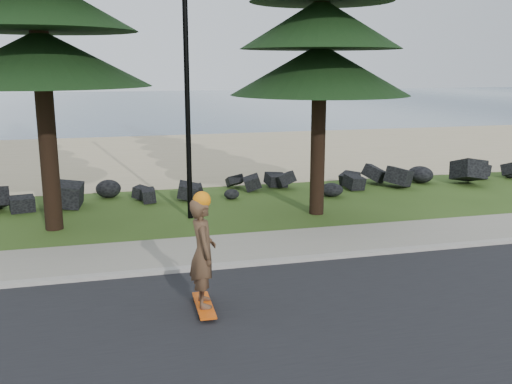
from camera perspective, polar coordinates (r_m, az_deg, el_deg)
ground at (r=12.64m, az=-4.55°, el=-6.30°), size 160.00×160.00×0.00m
road at (r=8.59m, az=0.85°, el=-15.75°), size 160.00×7.00×0.02m
kerb at (r=11.79m, az=-3.79°, el=-7.45°), size 160.00×0.20×0.10m
sidewalk at (r=12.81m, az=-4.71°, el=-5.85°), size 160.00×2.00×0.08m
beach_sand at (r=26.68m, az=-9.95°, el=3.64°), size 160.00×15.00×0.01m
ocean at (r=62.95m, az=-12.70°, el=8.62°), size 160.00×58.00×0.01m
seawall_boulders at (r=17.97m, az=-7.64°, el=-0.63°), size 60.00×2.40×1.10m
lamp_post at (r=15.12m, az=-6.98°, el=12.71°), size 0.25×0.14×8.14m
skateboarder at (r=9.55m, az=-5.33°, el=-6.07°), size 0.46×1.12×2.07m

